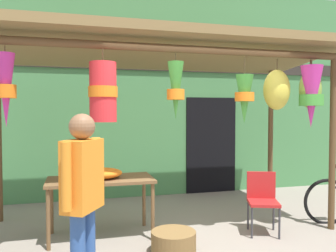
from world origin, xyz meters
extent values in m
plane|color=gray|center=(0.00, 0.00, 0.00)|extent=(30.00, 30.00, 0.00)
cube|color=#47844C|center=(0.00, 2.80, 2.13)|extent=(9.72, 0.25, 4.26)
cube|color=#2D2823|center=(0.00, 2.65, 2.64)|extent=(8.75, 0.04, 0.24)
cube|color=black|center=(1.19, 2.66, 1.00)|extent=(1.10, 0.03, 2.00)
cylinder|color=brown|center=(2.00, 0.05, 1.24)|extent=(0.09, 0.09, 2.48)
cylinder|color=brown|center=(2.00, 1.68, 1.24)|extent=(0.09, 0.09, 2.48)
cylinder|color=brown|center=(-0.36, 0.05, 2.48)|extent=(4.92, 0.10, 0.10)
cylinder|color=brown|center=(-0.36, 1.68, 2.63)|extent=(4.92, 0.10, 0.10)
cube|color=olive|center=(-0.36, 0.87, 2.60)|extent=(5.22, 2.13, 0.31)
cylinder|color=brown|center=(-2.32, 0.09, 2.39)|extent=(0.01, 0.01, 0.08)
cone|color=#D13399|center=(-2.32, 0.09, 1.93)|extent=(0.21, 0.21, 0.83)
cylinder|color=orange|center=(-2.32, 0.09, 1.92)|extent=(0.23, 0.23, 0.15)
cylinder|color=brown|center=(-1.25, 0.01, 2.35)|extent=(0.01, 0.01, 0.16)
cylinder|color=red|center=(-1.25, 0.01, 1.93)|extent=(0.32, 0.32, 0.70)
cylinder|color=orange|center=(-1.25, 0.01, 1.93)|extent=(0.34, 0.34, 0.13)
cylinder|color=brown|center=(-0.34, 0.09, 2.38)|extent=(0.01, 0.01, 0.10)
cone|color=green|center=(-0.34, 0.09, 1.96)|extent=(0.21, 0.21, 0.73)
cylinder|color=orange|center=(-0.34, 0.09, 1.91)|extent=(0.22, 0.22, 0.13)
cylinder|color=brown|center=(0.63, 0.12, 2.31)|extent=(0.01, 0.01, 0.24)
cone|color=green|center=(0.63, 0.12, 1.86)|extent=(0.24, 0.24, 0.66)
cylinder|color=orange|center=(0.63, 0.12, 1.90)|extent=(0.26, 0.26, 0.12)
cylinder|color=brown|center=(1.60, 0.01, 2.38)|extent=(0.01, 0.01, 0.10)
cone|color=#D13399|center=(1.60, 0.01, 1.91)|extent=(0.30, 0.30, 0.86)
cylinder|color=green|center=(1.60, 0.01, 1.86)|extent=(0.33, 0.33, 0.16)
cylinder|color=#4C3D23|center=(1.65, 0.10, 2.37)|extent=(0.02, 0.02, 0.13)
ellipsoid|color=#89A842|center=(1.65, 0.10, 2.02)|extent=(0.32, 0.27, 0.56)
cylinder|color=#4C3D23|center=(1.14, 0.15, 2.36)|extent=(0.02, 0.02, 0.15)
ellipsoid|color=gold|center=(1.14, 0.15, 2.00)|extent=(0.38, 0.32, 0.56)
cube|color=brown|center=(-1.25, 0.59, 0.78)|extent=(1.41, 0.70, 0.04)
cylinder|color=brown|center=(-1.90, 0.29, 0.38)|extent=(0.05, 0.05, 0.76)
cylinder|color=brown|center=(-0.60, 0.29, 0.38)|extent=(0.05, 0.05, 0.76)
cylinder|color=brown|center=(-1.90, 0.89, 0.38)|extent=(0.05, 0.05, 0.76)
cylinder|color=brown|center=(-0.60, 0.89, 0.38)|extent=(0.05, 0.05, 0.76)
ellipsoid|color=orange|center=(-1.27, 0.57, 0.87)|extent=(0.63, 0.44, 0.15)
ellipsoid|color=#D13399|center=(-1.18, 0.52, 0.88)|extent=(0.28, 0.22, 0.10)
cube|color=#AD1E1E|center=(0.93, 0.11, 0.44)|extent=(0.51, 0.51, 0.04)
cube|color=#AD1E1E|center=(0.99, 0.28, 0.64)|extent=(0.39, 0.17, 0.40)
cylinder|color=#333338|center=(0.70, 0.01, 0.22)|extent=(0.03, 0.03, 0.44)
cylinder|color=#333338|center=(1.04, -0.12, 0.22)|extent=(0.03, 0.03, 0.44)
cylinder|color=#333338|center=(0.82, 0.34, 0.22)|extent=(0.03, 0.03, 0.44)
cylinder|color=#333338|center=(1.16, 0.22, 0.22)|extent=(0.03, 0.03, 0.44)
cylinder|color=brown|center=(-0.45, -0.19, 0.13)|extent=(0.54, 0.54, 0.26)
torus|color=black|center=(2.11, 0.28, 0.33)|extent=(0.70, 0.22, 0.71)
cylinder|color=#2D5193|center=(-1.47, -0.93, 0.41)|extent=(0.13, 0.13, 0.83)
cube|color=orange|center=(-1.51, -1.01, 1.14)|extent=(0.39, 0.46, 0.62)
cylinder|color=orange|center=(-1.38, -0.79, 1.17)|extent=(0.08, 0.08, 0.56)
cylinder|color=orange|center=(-1.64, -1.23, 1.17)|extent=(0.08, 0.08, 0.56)
sphere|color=#896042|center=(-1.51, -1.01, 1.56)|extent=(0.23, 0.23, 0.23)
camera|label=1|loc=(-1.56, -4.10, 1.69)|focal=36.82mm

